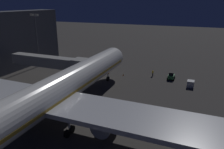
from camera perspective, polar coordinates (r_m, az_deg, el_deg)
ground_plane at (r=44.04m, az=-8.79°, el=-7.73°), size 320.00×320.00×0.00m
airliner_at_gate at (r=35.36m, az=-16.60°, el=-5.68°), size 51.97×59.69×19.63m
jet_bridge at (r=54.67m, az=-14.98°, el=3.11°), size 21.19×3.40×6.93m
apron_floodlight_mast at (r=70.87m, az=-19.17°, el=9.43°), size 2.90×0.50×15.99m
baggage_tug_lead at (r=58.85m, az=15.24°, el=-0.55°), size 1.86×2.30×1.95m
baggage_container_far_row at (r=55.16m, az=19.89°, el=-2.30°), size 1.61×1.83×1.55m
ground_crew_marshaller_fwd at (r=60.35m, az=10.64°, el=0.46°), size 0.40×0.40×1.76m
traffic_cone_nose_port at (r=60.00m, az=2.95°, el=-0.04°), size 0.36×0.36×0.55m
traffic_cone_nose_starboard at (r=61.53m, az=-0.90°, el=0.45°), size 0.36×0.36×0.55m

